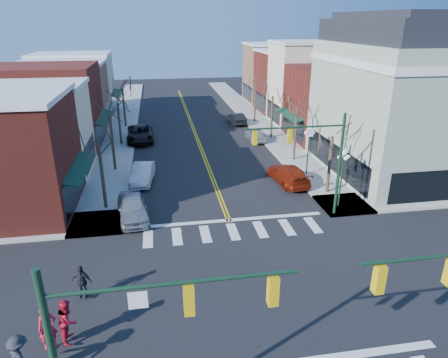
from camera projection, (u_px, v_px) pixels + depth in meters
name	position (u px, v px, depth m)	size (l,w,h in m)	color
ground	(256.00, 292.00, 19.96)	(160.00, 160.00, 0.00)	black
sidewalk_left	(112.00, 166.00, 36.91)	(3.50, 70.00, 0.15)	#9E9B93
sidewalk_right	(294.00, 156.00, 39.61)	(3.50, 70.00, 0.15)	#9E9B93
bldg_left_stucco_a	(26.00, 132.00, 34.04)	(10.00, 7.00, 7.50)	beige
bldg_left_brick_b	(48.00, 108.00, 41.19)	(10.00, 9.00, 8.50)	maroon
bldg_left_tan	(64.00, 97.00, 48.87)	(10.00, 7.50, 7.80)	#9F7858
bldg_left_stucco_b	(75.00, 86.00, 55.90)	(10.00, 8.00, 8.20)	beige
bldg_right_brick_a	(337.00, 104.00, 44.47)	(10.00, 8.50, 8.00)	maroon
bldg_right_stucco	(312.00, 84.00, 51.20)	(10.00, 7.00, 10.00)	beige
bldg_right_brick_b	(293.00, 82.00, 58.35)	(10.00, 8.00, 8.50)	maroon
bldg_right_tan	(277.00, 74.00, 65.58)	(10.00, 8.00, 9.00)	#9F7858
victorian_corner	(409.00, 97.00, 33.34)	(12.25, 14.25, 13.30)	#9BA892
traffic_mast_near_left	(126.00, 342.00, 10.59)	(6.60, 0.28, 7.20)	#14331E
traffic_mast_far_right	(314.00, 152.00, 25.86)	(6.60, 0.28, 7.20)	#14331E
lamppost_corner	(342.00, 169.00, 27.92)	(0.36, 0.36, 4.33)	#14331E
lamppost_midblock	(309.00, 143.00, 33.88)	(0.36, 0.36, 4.33)	#14331E
tree_left_a	(103.00, 178.00, 27.86)	(0.24, 0.24, 4.76)	#382B21
tree_left_b	(113.00, 144.00, 35.14)	(0.24, 0.24, 5.04)	#382B21
tree_left_c	(120.00, 125.00, 42.56)	(0.24, 0.24, 4.55)	#382B21
tree_left_d	(124.00, 108.00, 49.82)	(0.24, 0.24, 4.90)	#382B21
tree_right_a	(329.00, 166.00, 30.49)	(0.24, 0.24, 4.62)	#382B21
tree_right_b	(295.00, 135.00, 37.71)	(0.24, 0.24, 5.18)	#382B21
tree_right_c	(272.00, 118.00, 45.10)	(0.24, 0.24, 4.83)	#382B21
tree_right_d	(255.00, 103.00, 52.41)	(0.24, 0.24, 4.97)	#382B21
car_left_near	(133.00, 208.00, 27.08)	(1.91, 4.74, 1.61)	#A7A6AB
car_left_mid	(143.00, 174.00, 33.27)	(1.59, 4.56, 1.50)	silver
car_left_far	(140.00, 134.00, 44.57)	(2.81, 6.10, 1.70)	black
car_right_near	(288.00, 174.00, 33.12)	(2.14, 5.27, 1.53)	maroon
car_right_mid	(256.00, 134.00, 44.79)	(1.72, 4.27, 1.45)	silver
car_right_far	(237.00, 119.00, 52.06)	(1.53, 4.39, 1.45)	black
pedestrian_red_a	(48.00, 328.00, 16.06)	(0.71, 0.47, 1.95)	red
pedestrian_red_b	(68.00, 320.00, 16.46)	(0.96, 0.75, 1.97)	red
pedestrian_dark_a	(82.00, 281.00, 19.10)	(1.01, 0.42, 1.73)	black
pedestrian_dark_b	(20.00, 358.00, 14.64)	(1.25, 0.72, 1.94)	black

